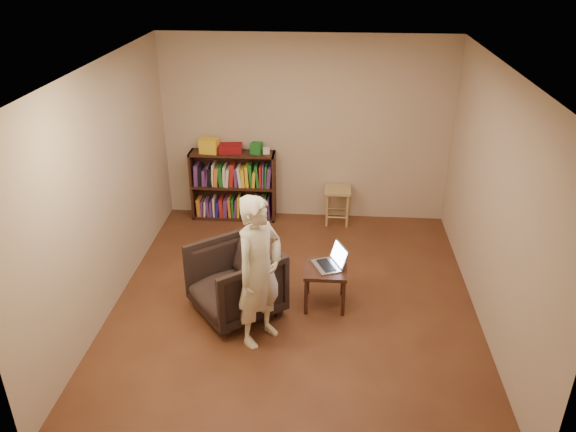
# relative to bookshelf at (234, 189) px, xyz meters

# --- Properties ---
(floor) EXTENTS (4.50, 4.50, 0.00)m
(floor) POSITION_rel_bookshelf_xyz_m (1.02, -2.09, -0.44)
(floor) COLOR #4C2518
(floor) RESTS_ON ground
(ceiling) EXTENTS (4.50, 4.50, 0.00)m
(ceiling) POSITION_rel_bookshelf_xyz_m (1.02, -2.09, 2.16)
(ceiling) COLOR white
(ceiling) RESTS_ON wall_back
(wall_back) EXTENTS (4.00, 0.00, 4.00)m
(wall_back) POSITION_rel_bookshelf_xyz_m (1.02, 0.16, 0.86)
(wall_back) COLOR #BFAA91
(wall_back) RESTS_ON floor
(wall_left) EXTENTS (0.00, 4.50, 4.50)m
(wall_left) POSITION_rel_bookshelf_xyz_m (-0.98, -2.09, 0.86)
(wall_left) COLOR #BFAA91
(wall_left) RESTS_ON floor
(wall_right) EXTENTS (0.00, 4.50, 4.50)m
(wall_right) POSITION_rel_bookshelf_xyz_m (3.02, -2.09, 0.86)
(wall_right) COLOR #BFAA91
(wall_right) RESTS_ON floor
(bookshelf) EXTENTS (1.20, 0.30, 1.00)m
(bookshelf) POSITION_rel_bookshelf_xyz_m (0.00, 0.00, 0.00)
(bookshelf) COLOR black
(bookshelf) RESTS_ON floor
(box_yellow) EXTENTS (0.27, 0.21, 0.20)m
(box_yellow) POSITION_rel_bookshelf_xyz_m (-0.31, -0.03, 0.66)
(box_yellow) COLOR yellow
(box_yellow) RESTS_ON bookshelf
(red_cloth) EXTENTS (0.35, 0.27, 0.11)m
(red_cloth) POSITION_rel_bookshelf_xyz_m (-0.02, 0.01, 0.61)
(red_cloth) COLOR maroon
(red_cloth) RESTS_ON bookshelf
(box_green) EXTENTS (0.17, 0.17, 0.15)m
(box_green) POSITION_rel_bookshelf_xyz_m (0.35, -0.01, 0.63)
(box_green) COLOR #1C6A25
(box_green) RESTS_ON bookshelf
(box_white) EXTENTS (0.11, 0.11, 0.07)m
(box_white) POSITION_rel_bookshelf_xyz_m (0.48, -0.00, 0.60)
(box_white) COLOR silver
(box_white) RESTS_ON bookshelf
(stool) EXTENTS (0.36, 0.36, 0.52)m
(stool) POSITION_rel_bookshelf_xyz_m (1.49, -0.06, -0.02)
(stool) COLOR tan
(stool) RESTS_ON floor
(armchair) EXTENTS (1.19, 1.18, 0.78)m
(armchair) POSITION_rel_bookshelf_xyz_m (0.39, -2.31, -0.05)
(armchair) COLOR #2C1F1D
(armchair) RESTS_ON floor
(side_table) EXTENTS (0.46, 0.46, 0.47)m
(side_table) POSITION_rel_bookshelf_xyz_m (1.36, -2.10, -0.05)
(side_table) COLOR black
(side_table) RESTS_ON floor
(laptop) EXTENTS (0.41, 0.42, 0.24)m
(laptop) POSITION_rel_bookshelf_xyz_m (1.42, -2.06, 0.09)
(laptop) COLOR silver
(laptop) RESTS_ON side_table
(person) EXTENTS (0.64, 0.69, 1.59)m
(person) POSITION_rel_bookshelf_xyz_m (0.72, -2.75, 0.35)
(person) COLOR beige
(person) RESTS_ON floor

